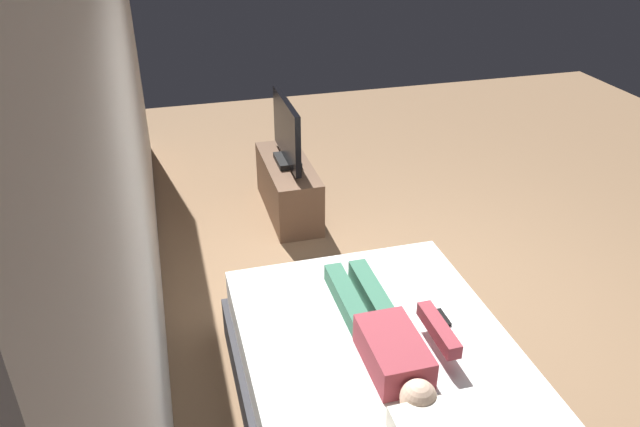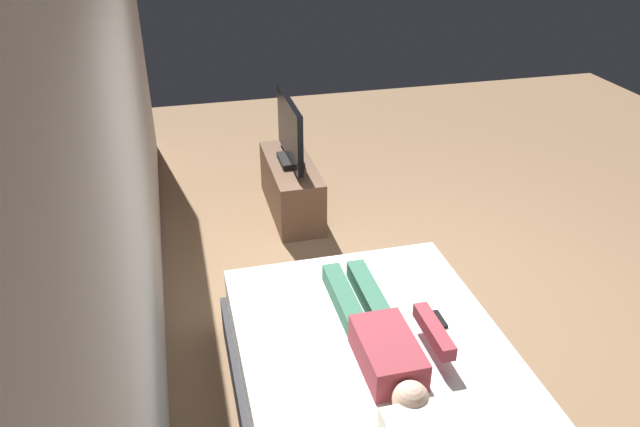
{
  "view_description": "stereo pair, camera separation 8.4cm",
  "coord_description": "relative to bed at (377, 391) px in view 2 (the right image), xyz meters",
  "views": [
    {
      "loc": [
        -3.26,
        1.59,
        2.8
      ],
      "look_at": [
        0.38,
        0.6,
        0.69
      ],
      "focal_mm": 34.39,
      "sensor_mm": 36.0,
      "label": 1
    },
    {
      "loc": [
        -3.28,
        1.51,
        2.8
      ],
      "look_at": [
        0.38,
        0.6,
        0.69
      ],
      "focal_mm": 34.39,
      "sensor_mm": 36.0,
      "label": 2
    }
  ],
  "objects": [
    {
      "name": "ground_plane",
      "position": [
        0.93,
        -0.6,
        -0.26
      ],
      "size": [
        10.0,
        10.0,
        0.0
      ],
      "primitive_type": "plane",
      "color": "#8C6B4C"
    },
    {
      "name": "back_wall",
      "position": [
        1.33,
        1.21,
        1.14
      ],
      "size": [
        6.4,
        0.1,
        2.8
      ],
      "primitive_type": "cube",
      "color": "silver",
      "rests_on": "ground"
    },
    {
      "name": "bed",
      "position": [
        0.0,
        0.0,
        0.0
      ],
      "size": [
        2.05,
        1.53,
        0.54
      ],
      "color": "#333338",
      "rests_on": "ground"
    },
    {
      "name": "person",
      "position": [
        0.03,
        -0.02,
        0.36
      ],
      "size": [
        1.26,
        0.46,
        0.18
      ],
      "color": "#993842",
      "rests_on": "bed"
    },
    {
      "name": "remote",
      "position": [
        0.18,
        -0.42,
        0.29
      ],
      "size": [
        0.15,
        0.04,
        0.02
      ],
      "primitive_type": "cube",
      "color": "black",
      "rests_on": "bed"
    },
    {
      "name": "tv_stand",
      "position": [
        2.63,
        -0.05,
        -0.01
      ],
      "size": [
        1.1,
        0.4,
        0.5
      ],
      "primitive_type": "cube",
      "color": "brown",
      "rests_on": "ground"
    },
    {
      "name": "tv",
      "position": [
        2.63,
        -0.05,
        0.52
      ],
      "size": [
        0.88,
        0.2,
        0.59
      ],
      "color": "black",
      "rests_on": "tv_stand"
    }
  ]
}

